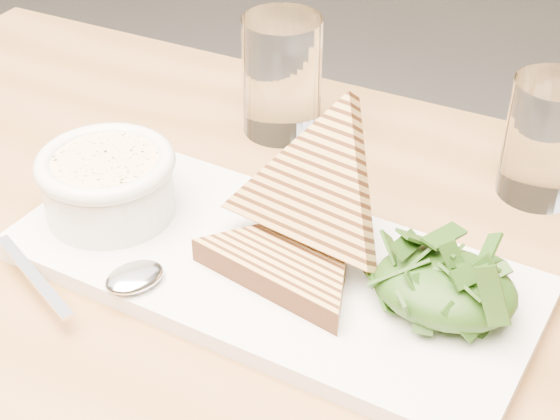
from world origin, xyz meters
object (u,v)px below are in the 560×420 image
at_px(platter, 270,267).
at_px(soup_bowl, 109,191).
at_px(glass_far, 546,139).
at_px(table_top, 243,317).
at_px(glass_near, 282,76).

xyz_separation_m(platter, soup_bowl, (-0.15, 0.00, 0.03)).
xyz_separation_m(platter, glass_far, (0.17, 0.20, 0.05)).
bearing_deg(platter, table_top, -102.96).
bearing_deg(soup_bowl, platter, -1.80).
relative_size(table_top, glass_far, 9.88).
bearing_deg(platter, soup_bowl, 178.20).
distance_m(table_top, glass_near, 0.27).
relative_size(platter, glass_near, 3.52).
distance_m(glass_near, glass_far, 0.26).
distance_m(platter, soup_bowl, 0.15).
bearing_deg(glass_near, glass_far, -2.25).
relative_size(table_top, glass_near, 9.19).
bearing_deg(platter, glass_near, 111.31).
height_order(platter, glass_near, glass_near).
height_order(platter, soup_bowl, soup_bowl).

